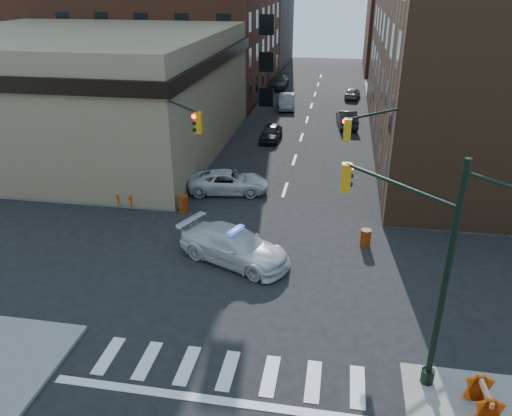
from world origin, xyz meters
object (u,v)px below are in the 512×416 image
at_px(barrel_road, 366,238).
at_px(pedestrian_a, 161,176).
at_px(pickup, 229,182).
at_px(barrel_bank, 183,204).
at_px(barricade_nw_a, 126,198).
at_px(parked_car_enear, 347,119).
at_px(barricade_se_a, 483,401).
at_px(police_car, 234,246).
at_px(parked_car_wnear, 271,133).
at_px(pedestrian_b, 105,179).
at_px(parked_car_wfar, 287,101).

bearing_deg(barrel_road, pedestrian_a, 158.26).
relative_size(pickup, barrel_road, 5.42).
bearing_deg(barrel_bank, barricade_nw_a, 178.42).
relative_size(parked_car_enear, pedestrian_a, 2.54).
height_order(pedestrian_a, barricade_se_a, pedestrian_a).
xyz_separation_m(pickup, barrel_bank, (-1.95, -3.43, -0.19)).
distance_m(police_car, parked_car_wnear, 20.09).
distance_m(pedestrian_a, pedestrian_b, 3.48).
xyz_separation_m(pedestrian_b, barricade_se_a, (19.44, -14.62, -0.43)).
height_order(parked_car_wfar, barrel_road, parked_car_wfar).
xyz_separation_m(parked_car_wfar, barricade_se_a, (10.80, -39.67, -0.12)).
height_order(pedestrian_b, barricade_se_a, pedestrian_b).
distance_m(police_car, pedestrian_a, 10.06).
bearing_deg(barricade_nw_a, parked_car_wfar, 79.35).
distance_m(police_car, pedestrian_b, 11.81).
relative_size(parked_car_wfar, parked_car_enear, 1.00).
relative_size(parked_car_enear, barrel_bank, 4.52).
xyz_separation_m(parked_car_wfar, pedestrian_b, (-8.64, -25.05, 0.31)).
height_order(parked_car_enear, pedestrian_a, pedestrian_a).
distance_m(parked_car_wnear, parked_car_enear, 8.35).
height_order(pedestrian_b, barrel_road, pedestrian_b).
height_order(parked_car_wnear, pedestrian_a, pedestrian_a).
distance_m(parked_car_wnear, pedestrian_a, 13.47).
bearing_deg(police_car, barrel_bank, 63.05).
bearing_deg(parked_car_wfar, barricade_se_a, -80.51).
height_order(police_car, pedestrian_b, pedestrian_b).
bearing_deg(police_car, barricade_nw_a, 80.15).
xyz_separation_m(pickup, barricade_se_a, (11.85, -16.40, -0.07)).
bearing_deg(parked_car_enear, parked_car_wnear, 34.27).
relative_size(police_car, parked_car_wnear, 1.45).
relative_size(pedestrian_a, pedestrian_b, 1.00).
height_order(parked_car_wnear, barricade_nw_a, parked_car_wnear).
distance_m(police_car, pickup, 8.68).
distance_m(parked_car_wnear, barricade_nw_a, 16.39).
height_order(police_car, parked_car_wfar, police_car).
relative_size(parked_car_enear, pedestrian_b, 2.53).
distance_m(barrel_bank, barricade_nw_a, 3.64).
bearing_deg(parked_car_wfar, pedestrian_b, -114.76).
bearing_deg(parked_car_wnear, pedestrian_b, -120.61).
height_order(pickup, parked_car_wnear, pickup).
bearing_deg(pedestrian_a, barricade_nw_a, -72.99).
relative_size(parked_car_enear, barricade_nw_a, 4.30).
bearing_deg(barrel_road, parked_car_wfar, 104.41).
xyz_separation_m(police_car, pedestrian_b, (-9.78, 6.62, 0.24)).
relative_size(parked_car_wnear, parked_car_enear, 0.84).
xyz_separation_m(police_car, pedestrian_a, (-6.47, 7.70, 0.24)).
bearing_deg(parked_car_wfar, parked_car_wnear, -95.74).
bearing_deg(pedestrian_a, pedestrian_b, -118.41).
height_order(barrel_road, barrel_bank, barrel_bank).
distance_m(police_car, parked_car_enear, 26.04).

